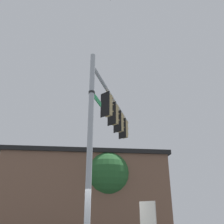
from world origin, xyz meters
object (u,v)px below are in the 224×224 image
Objects in this scene: traffic_light_nearest_pole at (108,105)px; traffic_light_mid_inner at (114,114)px; traffic_light_arm_end at (124,129)px; traffic_light_mid_outer at (120,122)px; street_name_sign at (95,97)px.

traffic_light_nearest_pole is 1.18m from traffic_light_mid_inner.
traffic_light_mid_inner and traffic_light_arm_end have the same top height.
traffic_light_nearest_pole is 3.53m from traffic_light_arm_end.
traffic_light_arm_end is at bearing 115.73° from traffic_light_mid_outer.
traffic_light_mid_inner and traffic_light_mid_outer have the same top height.
traffic_light_nearest_pole is at bearing -64.27° from traffic_light_arm_end.
traffic_light_mid_inner is 3.01m from street_name_sign.
street_name_sign is (2.31, -4.81, -0.42)m from traffic_light_arm_end.
traffic_light_mid_inner is 2.35m from traffic_light_arm_end.
traffic_light_arm_end is (-1.53, 3.18, 0.00)m from traffic_light_nearest_pole.
street_name_sign is (1.80, -3.75, -0.42)m from traffic_light_mid_outer.
traffic_light_mid_outer is (-1.02, 2.12, 0.00)m from traffic_light_nearest_pole.
traffic_light_mid_inner is at bearing -64.27° from traffic_light_mid_outer.
traffic_light_mid_outer is at bearing -64.27° from traffic_light_arm_end.
traffic_light_mid_inner is at bearing -64.27° from traffic_light_arm_end.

